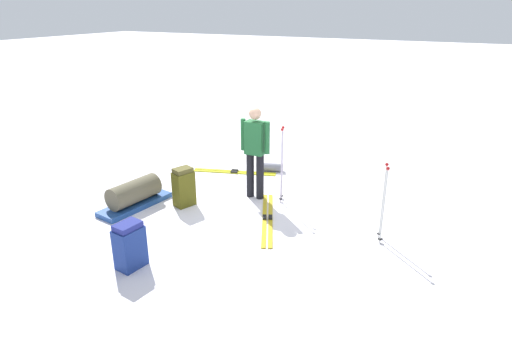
{
  "coord_description": "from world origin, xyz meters",
  "views": [
    {
      "loc": [
        -6.3,
        -3.21,
        3.37
      ],
      "look_at": [
        0.0,
        0.0,
        0.7
      ],
      "focal_mm": 30.61,
      "sensor_mm": 36.0,
      "label": 1
    }
  ],
  "objects_px": {
    "backpack_bright": "(130,246)",
    "skier_standing": "(255,148)",
    "ski_poles_planted_near": "(384,199)",
    "sleeping_mat_rolled": "(270,167)",
    "ski_pair_far": "(267,218)",
    "backpack_large_dark": "(184,187)",
    "ski_poles_planted_far": "(282,161)",
    "ski_pair_near": "(234,172)",
    "gear_sled": "(134,195)"
  },
  "relations": [
    {
      "from": "skier_standing",
      "to": "ski_poles_planted_far",
      "type": "xyz_separation_m",
      "value": [
        0.08,
        -0.49,
        -0.19
      ]
    },
    {
      "from": "backpack_large_dark",
      "to": "gear_sled",
      "type": "relative_size",
      "value": 0.5
    },
    {
      "from": "skier_standing",
      "to": "backpack_large_dark",
      "type": "distance_m",
      "value": 1.44
    },
    {
      "from": "ski_poles_planted_near",
      "to": "sleeping_mat_rolled",
      "type": "xyz_separation_m",
      "value": [
        1.89,
        2.73,
        -0.59
      ]
    },
    {
      "from": "backpack_bright",
      "to": "sleeping_mat_rolled",
      "type": "height_order",
      "value": "backpack_bright"
    },
    {
      "from": "gear_sled",
      "to": "ski_pair_near",
      "type": "bearing_deg",
      "value": -18.05
    },
    {
      "from": "ski_poles_planted_far",
      "to": "sleeping_mat_rolled",
      "type": "xyz_separation_m",
      "value": [
        1.26,
        0.81,
        -0.68
      ]
    },
    {
      "from": "skier_standing",
      "to": "backpack_bright",
      "type": "xyz_separation_m",
      "value": [
        -2.82,
        0.45,
        -0.63
      ]
    },
    {
      "from": "ski_pair_far",
      "to": "backpack_bright",
      "type": "bearing_deg",
      "value": 153.69
    },
    {
      "from": "skier_standing",
      "to": "sleeping_mat_rolled",
      "type": "bearing_deg",
      "value": 13.44
    },
    {
      "from": "skier_standing",
      "to": "ski_poles_planted_far",
      "type": "height_order",
      "value": "skier_standing"
    },
    {
      "from": "ski_poles_planted_far",
      "to": "gear_sled",
      "type": "distance_m",
      "value": 2.67
    },
    {
      "from": "ski_pair_near",
      "to": "ski_pair_far",
      "type": "bearing_deg",
      "value": -136.19
    },
    {
      "from": "backpack_large_dark",
      "to": "sleeping_mat_rolled",
      "type": "relative_size",
      "value": 1.28
    },
    {
      "from": "skier_standing",
      "to": "ski_pair_far",
      "type": "height_order",
      "value": "skier_standing"
    },
    {
      "from": "ski_pair_far",
      "to": "ski_poles_planted_near",
      "type": "xyz_separation_m",
      "value": [
        0.15,
        -1.82,
        0.67
      ]
    },
    {
      "from": "skier_standing",
      "to": "ski_pair_near",
      "type": "bearing_deg",
      "value": 46.36
    },
    {
      "from": "ski_pair_far",
      "to": "skier_standing",
      "type": "bearing_deg",
      "value": 40.1
    },
    {
      "from": "ski_pair_far",
      "to": "ski_poles_planted_far",
      "type": "distance_m",
      "value": 1.1
    },
    {
      "from": "ski_pair_near",
      "to": "sleeping_mat_rolled",
      "type": "relative_size",
      "value": 3.17
    },
    {
      "from": "ski_pair_far",
      "to": "sleeping_mat_rolled",
      "type": "height_order",
      "value": "sleeping_mat_rolled"
    },
    {
      "from": "backpack_bright",
      "to": "ski_poles_planted_far",
      "type": "distance_m",
      "value": 3.08
    },
    {
      "from": "skier_standing",
      "to": "ski_pair_near",
      "type": "height_order",
      "value": "skier_standing"
    },
    {
      "from": "gear_sled",
      "to": "backpack_bright",
      "type": "bearing_deg",
      "value": -139.83
    },
    {
      "from": "ski_pair_near",
      "to": "sleeping_mat_rolled",
      "type": "bearing_deg",
      "value": -57.28
    },
    {
      "from": "backpack_large_dark",
      "to": "ski_poles_planted_far",
      "type": "height_order",
      "value": "ski_poles_planted_far"
    },
    {
      "from": "backpack_large_dark",
      "to": "backpack_bright",
      "type": "distance_m",
      "value": 2.0
    },
    {
      "from": "skier_standing",
      "to": "ski_poles_planted_near",
      "type": "relative_size",
      "value": 1.39
    },
    {
      "from": "ski_pair_near",
      "to": "skier_standing",
      "type": "bearing_deg",
      "value": -133.64
    },
    {
      "from": "ski_pair_far",
      "to": "ski_poles_planted_near",
      "type": "bearing_deg",
      "value": -85.23
    },
    {
      "from": "backpack_bright",
      "to": "ski_poles_planted_far",
      "type": "relative_size",
      "value": 0.48
    },
    {
      "from": "backpack_bright",
      "to": "ski_poles_planted_near",
      "type": "height_order",
      "value": "ski_poles_planted_near"
    },
    {
      "from": "ski_poles_planted_far",
      "to": "ski_poles_planted_near",
      "type": "bearing_deg",
      "value": -108.32
    },
    {
      "from": "ski_poles_planted_near",
      "to": "sleeping_mat_rolled",
      "type": "bearing_deg",
      "value": 55.28
    },
    {
      "from": "ski_pair_near",
      "to": "ski_poles_planted_far",
      "type": "distance_m",
      "value": 1.85
    },
    {
      "from": "backpack_bright",
      "to": "ski_poles_planted_near",
      "type": "relative_size",
      "value": 0.54
    },
    {
      "from": "backpack_bright",
      "to": "skier_standing",
      "type": "bearing_deg",
      "value": -9.14
    },
    {
      "from": "ski_poles_planted_near",
      "to": "ski_pair_far",
      "type": "bearing_deg",
      "value": 94.77
    },
    {
      "from": "gear_sled",
      "to": "ski_pair_far",
      "type": "bearing_deg",
      "value": -74.66
    },
    {
      "from": "ski_pair_near",
      "to": "backpack_bright",
      "type": "bearing_deg",
      "value": -172.15
    },
    {
      "from": "ski_pair_near",
      "to": "ski_pair_far",
      "type": "relative_size",
      "value": 0.97
    },
    {
      "from": "backpack_bright",
      "to": "gear_sled",
      "type": "bearing_deg",
      "value": 40.17
    },
    {
      "from": "skier_standing",
      "to": "ski_pair_near",
      "type": "relative_size",
      "value": 0.97
    },
    {
      "from": "backpack_bright",
      "to": "ski_poles_planted_near",
      "type": "bearing_deg",
      "value": -51.65
    },
    {
      "from": "backpack_large_dark",
      "to": "sleeping_mat_rolled",
      "type": "xyz_separation_m",
      "value": [
        2.23,
        -0.64,
        -0.26
      ]
    },
    {
      "from": "backpack_large_dark",
      "to": "ski_poles_planted_far",
      "type": "xyz_separation_m",
      "value": [
        0.97,
        -1.46,
        0.42
      ]
    },
    {
      "from": "ski_poles_planted_far",
      "to": "sleeping_mat_rolled",
      "type": "relative_size",
      "value": 2.52
    },
    {
      "from": "ski_poles_planted_near",
      "to": "sleeping_mat_rolled",
      "type": "distance_m",
      "value": 3.38
    },
    {
      "from": "ski_pair_far",
      "to": "ski_poles_planted_far",
      "type": "relative_size",
      "value": 1.3
    },
    {
      "from": "skier_standing",
      "to": "backpack_bright",
      "type": "distance_m",
      "value": 2.92
    }
  ]
}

